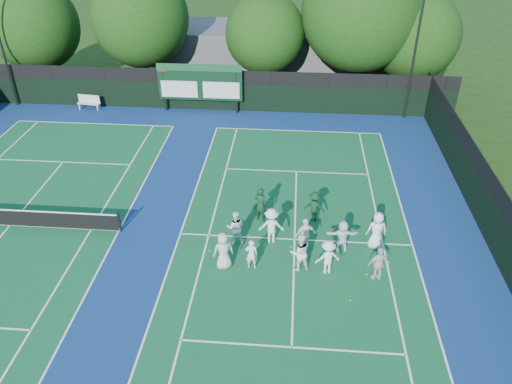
# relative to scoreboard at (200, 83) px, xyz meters

# --- Properties ---
(ground) EXTENTS (120.00, 120.00, 0.00)m
(ground) POSITION_rel_scoreboard_xyz_m (7.01, -15.59, -2.19)
(ground) COLOR #1D3B10
(ground) RESTS_ON ground
(court_apron) EXTENTS (34.00, 32.00, 0.01)m
(court_apron) POSITION_rel_scoreboard_xyz_m (1.01, -14.59, -2.19)
(court_apron) COLOR navy
(court_apron) RESTS_ON ground
(near_court) EXTENTS (11.05, 23.85, 0.01)m
(near_court) POSITION_rel_scoreboard_xyz_m (7.01, -14.59, -2.18)
(near_court) COLOR #125A2F
(near_court) RESTS_ON ground
(left_court) EXTENTS (11.05, 23.85, 0.01)m
(left_court) POSITION_rel_scoreboard_xyz_m (-6.99, -14.59, -2.18)
(left_court) COLOR #125A2F
(left_court) RESTS_ON ground
(back_fence) EXTENTS (34.00, 0.08, 3.00)m
(back_fence) POSITION_rel_scoreboard_xyz_m (1.01, 0.41, -0.83)
(back_fence) COLOR black
(back_fence) RESTS_ON ground
(divider_fence_right) EXTENTS (0.08, 32.00, 3.00)m
(divider_fence_right) POSITION_rel_scoreboard_xyz_m (16.01, -14.59, -0.83)
(divider_fence_right) COLOR black
(divider_fence_right) RESTS_ON ground
(scoreboard) EXTENTS (6.00, 0.21, 3.55)m
(scoreboard) POSITION_rel_scoreboard_xyz_m (0.00, 0.00, 0.00)
(scoreboard) COLOR black
(scoreboard) RESTS_ON ground
(clubhouse) EXTENTS (18.00, 6.00, 4.00)m
(clubhouse) POSITION_rel_scoreboard_xyz_m (5.01, 8.41, -0.19)
(clubhouse) COLOR #59595E
(clubhouse) RESTS_ON ground
(light_pole_right) EXTENTS (1.20, 0.30, 10.12)m
(light_pole_right) POSITION_rel_scoreboard_xyz_m (14.51, 0.11, 4.11)
(light_pole_right) COLOR black
(light_pole_right) RESTS_ON ground
(tennis_net) EXTENTS (11.30, 0.10, 1.10)m
(tennis_net) POSITION_rel_scoreboard_xyz_m (-6.99, -14.59, -1.70)
(tennis_net) COLOR black
(tennis_net) RESTS_ON ground
(bench) EXTENTS (1.72, 0.66, 1.06)m
(bench) POSITION_rel_scoreboard_xyz_m (-8.25, -0.21, -1.62)
(bench) COLOR silver
(bench) RESTS_ON ground
(tree_a) EXTENTS (6.80, 6.80, 8.28)m
(tree_a) POSITION_rel_scoreboard_xyz_m (-13.17, 3.99, 2.51)
(tree_a) COLOR black
(tree_a) RESTS_ON ground
(tree_b) EXTENTS (7.21, 7.21, 9.19)m
(tree_b) POSITION_rel_scoreboard_xyz_m (-4.81, 3.99, 3.21)
(tree_b) COLOR black
(tree_b) RESTS_ON ground
(tree_c) EXTENTS (5.90, 5.90, 7.60)m
(tree_c) POSITION_rel_scoreboard_xyz_m (4.49, 3.99, 2.30)
(tree_c) COLOR black
(tree_c) RESTS_ON ground
(tree_d) EXTENTS (8.52, 8.52, 10.57)m
(tree_d) POSITION_rel_scoreboard_xyz_m (11.33, 3.99, 3.90)
(tree_d) COLOR black
(tree_d) RESTS_ON ground
(tree_e) EXTENTS (6.44, 6.44, 7.96)m
(tree_e) POSITION_rel_scoreboard_xyz_m (15.36, 3.99, 2.38)
(tree_e) COLOR black
(tree_e) RESTS_ON ground
(tennis_ball_0) EXTENTS (0.07, 0.07, 0.07)m
(tennis_ball_0) POSITION_rel_scoreboard_xyz_m (4.78, -14.42, -2.16)
(tennis_ball_0) COLOR yellow
(tennis_ball_0) RESTS_ON ground
(tennis_ball_1) EXTENTS (0.07, 0.07, 0.07)m
(tennis_ball_1) POSITION_rel_scoreboard_xyz_m (6.86, -15.21, -2.16)
(tennis_ball_1) COLOR yellow
(tennis_ball_1) RESTS_ON ground
(tennis_ball_2) EXTENTS (0.07, 0.07, 0.07)m
(tennis_ball_2) POSITION_rel_scoreboard_xyz_m (9.33, -18.44, -2.16)
(tennis_ball_2) COLOR yellow
(tennis_ball_2) RESTS_ON ground
(tennis_ball_3) EXTENTS (0.07, 0.07, 0.07)m
(tennis_ball_3) POSITION_rel_scoreboard_xyz_m (3.13, -15.77, -2.16)
(tennis_ball_3) COLOR yellow
(tennis_ball_3) RESTS_ON ground
(tennis_ball_4) EXTENTS (0.07, 0.07, 0.07)m
(tennis_ball_4) POSITION_rel_scoreboard_xyz_m (7.91, -14.03, -2.16)
(tennis_ball_4) COLOR yellow
(tennis_ball_4) RESTS_ON ground
(tennis_ball_5) EXTENTS (0.07, 0.07, 0.07)m
(tennis_ball_5) POSITION_rel_scoreboard_xyz_m (10.14, -16.81, -2.16)
(tennis_ball_5) COLOR yellow
(tennis_ball_5) RESTS_ON ground
(player_front_0) EXTENTS (1.03, 0.83, 1.81)m
(player_front_0) POSITION_rel_scoreboard_xyz_m (3.95, -16.78, -1.28)
(player_front_0) COLOR silver
(player_front_0) RESTS_ON ground
(player_front_1) EXTENTS (0.57, 0.40, 1.50)m
(player_front_1) POSITION_rel_scoreboard_xyz_m (5.15, -16.72, -1.44)
(player_front_1) COLOR white
(player_front_1) RESTS_ON ground
(player_front_2) EXTENTS (1.03, 0.89, 1.83)m
(player_front_2) POSITION_rel_scoreboard_xyz_m (7.23, -16.62, -1.28)
(player_front_2) COLOR white
(player_front_2) RESTS_ON ground
(player_front_3) EXTENTS (1.20, 0.89, 1.66)m
(player_front_3) POSITION_rel_scoreboard_xyz_m (8.42, -16.74, -1.36)
(player_front_3) COLOR white
(player_front_3) RESTS_ON ground
(player_front_4) EXTENTS (1.04, 0.64, 1.65)m
(player_front_4) POSITION_rel_scoreboard_xyz_m (10.54, -17.01, -1.37)
(player_front_4) COLOR silver
(player_front_4) RESTS_ON ground
(player_back_0) EXTENTS (0.89, 0.73, 1.69)m
(player_back_0) POSITION_rel_scoreboard_xyz_m (4.25, -14.96, -1.34)
(player_back_0) COLOR white
(player_back_0) RESTS_ON ground
(player_back_1) EXTENTS (1.21, 0.74, 1.80)m
(player_back_1) POSITION_rel_scoreboard_xyz_m (5.91, -14.79, -1.29)
(player_back_1) COLOR white
(player_back_1) RESTS_ON ground
(player_back_2) EXTENTS (1.09, 0.80, 1.72)m
(player_back_2) POSITION_rel_scoreboard_xyz_m (7.46, -15.30, -1.33)
(player_back_2) COLOR white
(player_back_2) RESTS_ON ground
(player_back_3) EXTENTS (1.52, 0.61, 1.60)m
(player_back_3) POSITION_rel_scoreboard_xyz_m (9.15, -15.18, -1.39)
(player_back_3) COLOR white
(player_back_3) RESTS_ON ground
(player_back_4) EXTENTS (0.95, 0.64, 1.88)m
(player_back_4) POSITION_rel_scoreboard_xyz_m (10.71, -14.81, -1.25)
(player_back_4) COLOR white
(player_back_4) RESTS_ON ground
(coach_left) EXTENTS (0.81, 0.69, 1.89)m
(coach_left) POSITION_rel_scoreboard_xyz_m (5.28, -13.15, -1.25)
(coach_left) COLOR #0F381D
(coach_left) RESTS_ON ground
(coach_right) EXTENTS (1.15, 0.81, 1.61)m
(coach_right) POSITION_rel_scoreboard_xyz_m (7.92, -12.90, -1.39)
(coach_right) COLOR #0E341B
(coach_right) RESTS_ON ground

